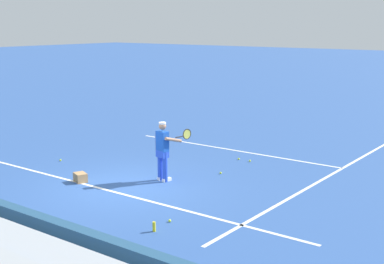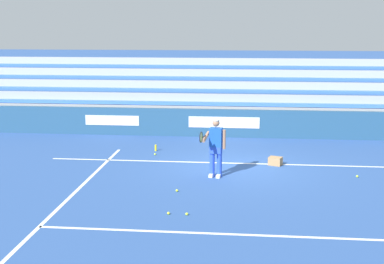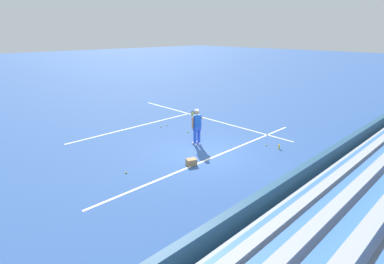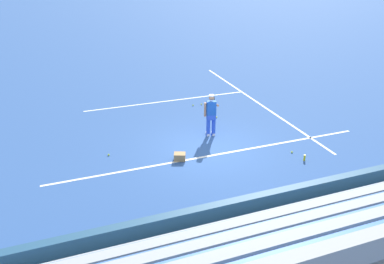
% 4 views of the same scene
% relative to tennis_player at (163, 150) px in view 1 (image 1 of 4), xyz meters
% --- Properties ---
extents(ground_plane, '(160.00, 160.00, 0.00)m').
position_rel_tennis_player_xyz_m(ground_plane, '(-0.48, -1.11, -0.89)').
color(ground_plane, '#2D5193').
extents(court_baseline_white, '(12.00, 0.10, 0.01)m').
position_rel_tennis_player_xyz_m(court_baseline_white, '(-0.48, -1.61, -0.89)').
color(court_baseline_white, white).
rests_on(court_baseline_white, ground).
extents(court_sideline_white, '(0.10, 12.00, 0.01)m').
position_rel_tennis_player_xyz_m(court_sideline_white, '(3.63, 2.89, -0.89)').
color(court_sideline_white, white).
rests_on(court_sideline_white, ground).
extents(court_service_line_white, '(8.22, 0.10, 0.01)m').
position_rel_tennis_player_xyz_m(court_service_line_white, '(-0.48, 4.39, -0.89)').
color(court_service_line_white, white).
rests_on(court_service_line_white, ground).
extents(tennis_player, '(0.70, 0.96, 1.71)m').
position_rel_tennis_player_xyz_m(tennis_player, '(0.00, 0.00, 0.00)').
color(tennis_player, blue).
rests_on(tennis_player, ground).
extents(ball_box_cardboard, '(0.48, 0.43, 0.26)m').
position_rel_tennis_player_xyz_m(ball_box_cardboard, '(-1.82, -1.52, -0.76)').
color(ball_box_cardboard, '#A87F51').
rests_on(ball_box_cardboard, ground).
extents(tennis_ball_far_right, '(0.07, 0.07, 0.07)m').
position_rel_tennis_player_xyz_m(tennis_ball_far_right, '(0.93, 1.56, -0.86)').
color(tennis_ball_far_right, '#CCE533').
rests_on(tennis_ball_far_right, ground).
extents(tennis_ball_far_left, '(0.07, 0.07, 0.07)m').
position_rel_tennis_player_xyz_m(tennis_ball_far_left, '(0.47, 3.33, -0.86)').
color(tennis_ball_far_left, '#CCE533').
rests_on(tennis_ball_far_left, ground).
extents(tennis_ball_on_baseline, '(0.07, 0.07, 0.07)m').
position_rel_tennis_player_xyz_m(tennis_ball_on_baseline, '(-4.14, -0.34, -0.86)').
color(tennis_ball_on_baseline, '#CCE533').
rests_on(tennis_ball_on_baseline, ground).
extents(tennis_ball_by_box, '(0.07, 0.07, 0.07)m').
position_rel_tennis_player_xyz_m(tennis_ball_by_box, '(0.90, 3.32, -0.86)').
color(tennis_ball_by_box, '#CCE533').
rests_on(tennis_ball_by_box, ground).
extents(tennis_ball_midcourt, '(0.07, 0.07, 0.07)m').
position_rel_tennis_player_xyz_m(tennis_ball_midcourt, '(2.21, -2.44, -0.86)').
color(tennis_ball_midcourt, '#CCE533').
rests_on(tennis_ball_midcourt, ground).
extents(water_bottle, '(0.07, 0.07, 0.22)m').
position_rel_tennis_player_xyz_m(water_bottle, '(2.29, -3.07, -0.78)').
color(water_bottle, yellow).
rests_on(water_bottle, ground).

